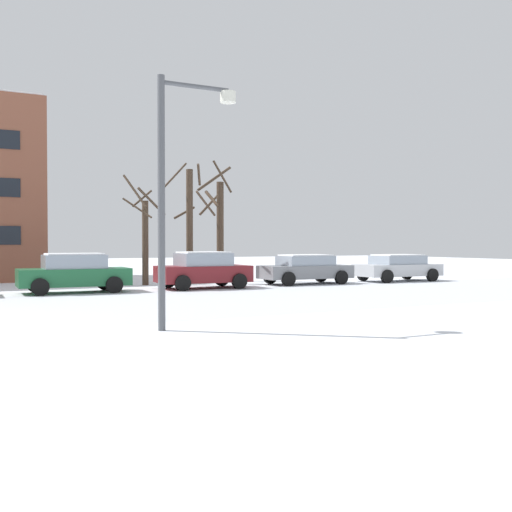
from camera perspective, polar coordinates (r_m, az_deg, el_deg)
street_lamp at (r=13.22m, az=-7.69°, el=7.76°), size 1.84×0.36×5.54m
parked_car_green at (r=23.83m, az=-17.09°, el=-1.55°), size 4.14×2.02×1.52m
parked_car_maroon at (r=25.07m, az=-5.09°, el=-1.34°), size 3.84×2.16×1.55m
parked_car_gray at (r=27.73m, az=4.78°, el=-1.24°), size 4.34×2.03×1.38m
parked_car_silver at (r=30.60m, az=13.45°, el=-1.06°), size 4.37×2.16×1.34m
tree_far_right at (r=29.82m, az=-3.57°, el=3.01°), size 2.02×1.71×5.99m
tree_far_left at (r=27.27m, az=-10.65°, el=1.93°), size 1.85×1.56×4.99m
tree_far_mid at (r=28.15m, az=-6.38°, el=3.23°), size 2.48×2.49×5.84m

